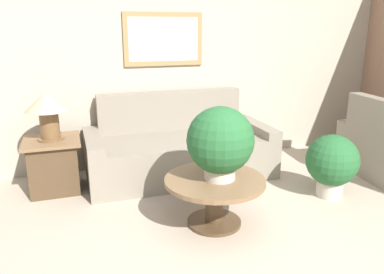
{
  "coord_description": "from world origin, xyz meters",
  "views": [
    {
      "loc": [
        -1.49,
        -1.91,
        1.74
      ],
      "look_at": [
        -0.28,
        1.7,
        0.64
      ],
      "focal_mm": 35.0,
      "sensor_mm": 36.0,
      "label": 1
    }
  ],
  "objects_px": {
    "table_lamp": "(48,106)",
    "potted_plant_on_table": "(220,142)",
    "couch_main": "(179,150)",
    "coffee_table": "(215,191)",
    "side_table": "(54,164)",
    "potted_plant_floor": "(332,163)"
  },
  "relations": [
    {
      "from": "couch_main",
      "to": "coffee_table",
      "type": "distance_m",
      "value": 1.29
    },
    {
      "from": "couch_main",
      "to": "potted_plant_floor",
      "type": "bearing_deg",
      "value": -39.68
    },
    {
      "from": "table_lamp",
      "to": "potted_plant_floor",
      "type": "distance_m",
      "value": 3.06
    },
    {
      "from": "couch_main",
      "to": "side_table",
      "type": "bearing_deg",
      "value": -179.16
    },
    {
      "from": "table_lamp",
      "to": "potted_plant_on_table",
      "type": "height_order",
      "value": "table_lamp"
    },
    {
      "from": "table_lamp",
      "to": "potted_plant_floor",
      "type": "bearing_deg",
      "value": -21.45
    },
    {
      "from": "coffee_table",
      "to": "side_table",
      "type": "xyz_separation_m",
      "value": [
        -1.4,
        1.26,
        -0.03
      ]
    },
    {
      "from": "couch_main",
      "to": "coffee_table",
      "type": "xyz_separation_m",
      "value": [
        -0.05,
        -1.28,
        0.02
      ]
    },
    {
      "from": "couch_main",
      "to": "potted_plant_on_table",
      "type": "relative_size",
      "value": 3.36
    },
    {
      "from": "coffee_table",
      "to": "potted_plant_floor",
      "type": "relative_size",
      "value": 1.34
    },
    {
      "from": "couch_main",
      "to": "table_lamp",
      "type": "relative_size",
      "value": 4.17
    },
    {
      "from": "table_lamp",
      "to": "potted_plant_floor",
      "type": "xyz_separation_m",
      "value": [
        2.8,
        -1.1,
        -0.57
      ]
    },
    {
      "from": "coffee_table",
      "to": "potted_plant_on_table",
      "type": "height_order",
      "value": "potted_plant_on_table"
    },
    {
      "from": "coffee_table",
      "to": "potted_plant_floor",
      "type": "xyz_separation_m",
      "value": [
        1.4,
        0.16,
        0.06
      ]
    },
    {
      "from": "couch_main",
      "to": "table_lamp",
      "type": "height_order",
      "value": "table_lamp"
    },
    {
      "from": "side_table",
      "to": "table_lamp",
      "type": "bearing_deg",
      "value": 0.0
    },
    {
      "from": "table_lamp",
      "to": "coffee_table",
      "type": "bearing_deg",
      "value": -42.05
    },
    {
      "from": "side_table",
      "to": "table_lamp",
      "type": "relative_size",
      "value": 1.12
    },
    {
      "from": "couch_main",
      "to": "side_table",
      "type": "relative_size",
      "value": 3.73
    },
    {
      "from": "couch_main",
      "to": "table_lamp",
      "type": "xyz_separation_m",
      "value": [
        -1.45,
        -0.02,
        0.64
      ]
    },
    {
      "from": "side_table",
      "to": "table_lamp",
      "type": "xyz_separation_m",
      "value": [
        0.0,
        0.0,
        0.65
      ]
    },
    {
      "from": "potted_plant_floor",
      "to": "table_lamp",
      "type": "bearing_deg",
      "value": 158.55
    }
  ]
}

